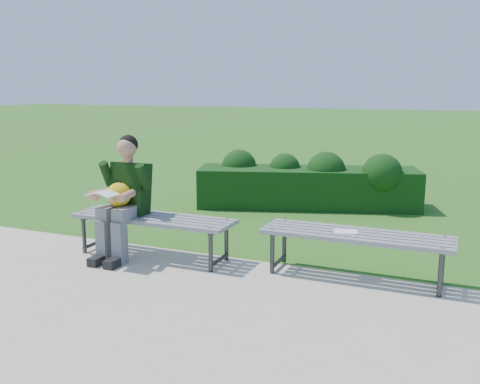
% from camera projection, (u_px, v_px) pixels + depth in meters
% --- Properties ---
extents(ground, '(80.00, 80.00, 0.00)m').
position_uv_depth(ground, '(222.00, 258.00, 5.85)').
color(ground, '#22701C').
rests_on(ground, ground).
extents(walkway, '(30.00, 3.50, 0.02)m').
position_uv_depth(walkway, '(130.00, 320.00, 4.26)').
color(walkway, beige).
rests_on(walkway, ground).
extents(hedge, '(3.45, 1.80, 0.87)m').
position_uv_depth(hedge, '(309.00, 182.00, 8.28)').
color(hedge, '#143E10').
rests_on(hedge, ground).
extents(bench_left, '(1.80, 0.50, 0.46)m').
position_uv_depth(bench_left, '(153.00, 221.00, 5.75)').
color(bench_left, slate).
rests_on(bench_left, walkway).
extents(bench_right, '(1.80, 0.50, 0.46)m').
position_uv_depth(bench_right, '(356.00, 238.00, 5.11)').
color(bench_right, slate).
rests_on(bench_right, walkway).
extents(seated_boy, '(0.56, 0.76, 1.31)m').
position_uv_depth(seated_boy, '(123.00, 194.00, 5.72)').
color(seated_boy, gray).
rests_on(seated_boy, walkway).
extents(paper_sheet, '(0.26, 0.22, 0.01)m').
position_uv_depth(paper_sheet, '(346.00, 232.00, 5.13)').
color(paper_sheet, white).
rests_on(paper_sheet, bench_right).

